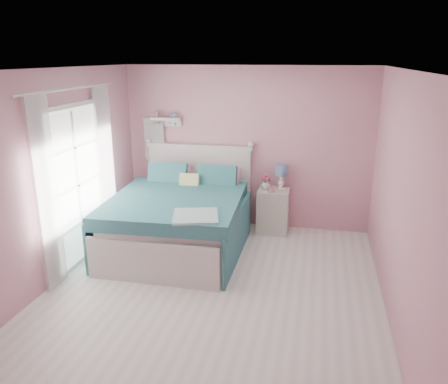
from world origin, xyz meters
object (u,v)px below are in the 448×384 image
at_px(nightstand, 273,211).
at_px(vase, 266,184).
at_px(bed, 180,220).
at_px(teacup, 271,189).
at_px(table_lamp, 281,172).

bearing_deg(nightstand, vase, 168.90).
xyz_separation_m(bed, vase, (1.14, 0.92, 0.35)).
bearing_deg(bed, nightstand, 32.20).
bearing_deg(teacup, vase, 126.04).
bearing_deg(bed, table_lamp, 32.76).
xyz_separation_m(bed, nightstand, (1.27, 0.90, -0.08)).
height_order(bed, nightstand, bed).
relative_size(vase, teacup, 1.42).
height_order(table_lamp, vase, table_lamp).
relative_size(table_lamp, teacup, 3.85).
xyz_separation_m(vase, teacup, (0.11, -0.15, -0.03)).
distance_m(table_lamp, teacup, 0.34).
bearing_deg(bed, vase, 36.10).
height_order(bed, teacup, bed).
bearing_deg(table_lamp, vase, -164.67).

